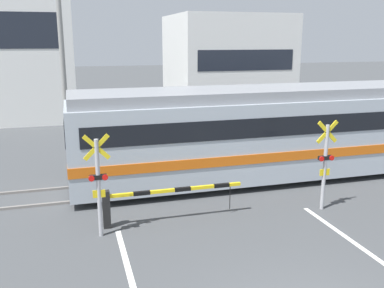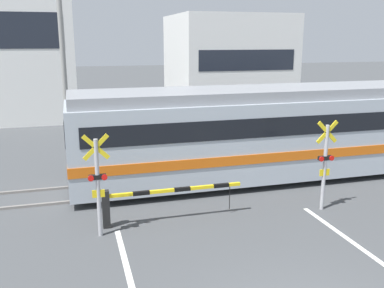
{
  "view_description": "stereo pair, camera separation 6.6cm",
  "coord_description": "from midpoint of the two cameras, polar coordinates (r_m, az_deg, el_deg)",
  "views": [
    {
      "loc": [
        -3.87,
        -5.32,
        5.03
      ],
      "look_at": [
        0.0,
        8.12,
        1.6
      ],
      "focal_mm": 40.0,
      "sensor_mm": 36.0,
      "label": 1
    },
    {
      "loc": [
        -3.8,
        -5.34,
        5.03
      ],
      "look_at": [
        0.0,
        8.12,
        1.6
      ],
      "focal_mm": 40.0,
      "sensor_mm": 36.0,
      "label": 2
    }
  ],
  "objects": [
    {
      "name": "crossing_signal_right",
      "position": [
        13.28,
        17.45,
        -2.26
      ],
      "size": [
        0.68,
        0.15,
        2.74
      ],
      "color": "#B2B2B7",
      "rests_on": "ground_plane"
    },
    {
      "name": "building_left_of_street",
      "position": [
        30.31,
        -22.38,
        12.76
      ],
      "size": [
        7.12,
        7.52,
        10.04
      ],
      "color": "white",
      "rests_on": "ground_plane"
    },
    {
      "name": "utility_pole_streetside",
      "position": [
        19.42,
        -16.7,
        10.65
      ],
      "size": [
        0.22,
        0.22,
        8.32
      ],
      "color": "gray",
      "rests_on": "ground_plane"
    },
    {
      "name": "rail_track_near",
      "position": [
        14.65,
        0.36,
        -6.13
      ],
      "size": [
        50.0,
        0.1,
        0.08
      ],
      "color": "gray",
      "rests_on": "ground_plane"
    },
    {
      "name": "crossing_signal_left",
      "position": [
        11.21,
        -12.29,
        -4.88
      ],
      "size": [
        0.68,
        0.15,
        2.74
      ],
      "color": "#B2B2B7",
      "rests_on": "ground_plane"
    },
    {
      "name": "rail_track_far",
      "position": [
        15.96,
        -1.07,
        -4.44
      ],
      "size": [
        50.0,
        0.1,
        0.08
      ],
      "color": "gray",
      "rests_on": "ground_plane"
    },
    {
      "name": "crossing_barrier_far",
      "position": [
        18.4,
        3.29,
        0.22
      ],
      "size": [
        4.0,
        0.2,
        1.06
      ],
      "color": "black",
      "rests_on": "ground_plane"
    },
    {
      "name": "crossing_barrier_near",
      "position": [
        12.04,
        -6.19,
        -7.27
      ],
      "size": [
        4.0,
        0.2,
        1.06
      ],
      "color": "black",
      "rests_on": "ground_plane"
    },
    {
      "name": "building_right_of_street",
      "position": [
        32.22,
        4.81,
        10.77
      ],
      "size": [
        7.97,
        7.52,
        6.73
      ],
      "color": "white",
      "rests_on": "ground_plane"
    },
    {
      "name": "commuter_train",
      "position": [
        17.18,
        18.1,
        2.23
      ],
      "size": [
        19.47,
        3.03,
        3.36
      ],
      "color": "#ADB7C1",
      "rests_on": "ground_plane"
    }
  ]
}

